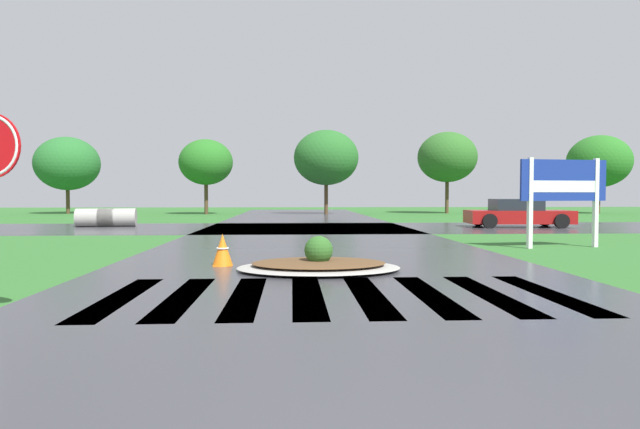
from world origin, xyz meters
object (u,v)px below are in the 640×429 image
at_px(estate_billboard, 564,186).
at_px(car_dark_suv, 518,214).
at_px(drainage_pipe_stack, 106,218).
at_px(median_island, 319,264).
at_px(traffic_cone, 223,250).

distance_m(estate_billboard, car_dark_suv, 9.89).
bearing_deg(estate_billboard, drainage_pipe_stack, -42.37).
relative_size(median_island, drainage_pipe_stack, 1.18).
distance_m(median_island, traffic_cone, 2.13).
xyz_separation_m(estate_billboard, car_dark_suv, (2.72, 9.44, -1.14)).
xyz_separation_m(car_dark_suv, traffic_cone, (-11.71, -12.83, -0.27)).
bearing_deg(median_island, traffic_cone, 158.05).
height_order(median_island, traffic_cone, median_island).
bearing_deg(car_dark_suv, traffic_cone, -127.78).
distance_m(estate_billboard, traffic_cone, 9.70).
height_order(car_dark_suv, traffic_cone, car_dark_suv).
bearing_deg(median_island, estate_billboard, 30.73).
xyz_separation_m(median_island, car_dark_suv, (9.74, 13.62, 0.47)).
bearing_deg(car_dark_suv, drainage_pipe_stack, -179.45).
bearing_deg(estate_billboard, traffic_cone, 12.07).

